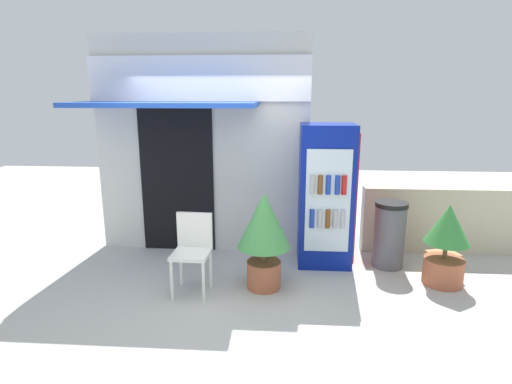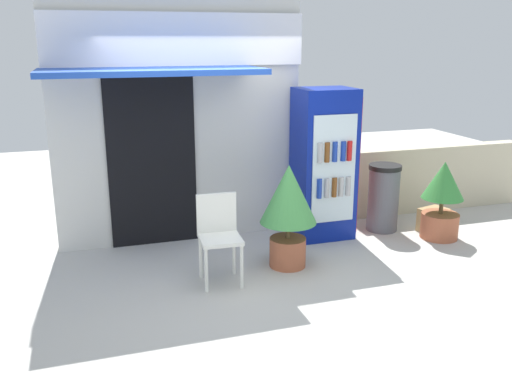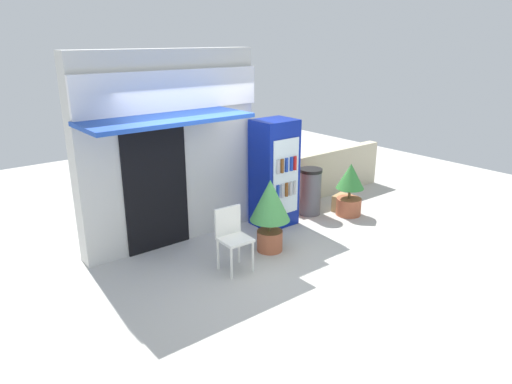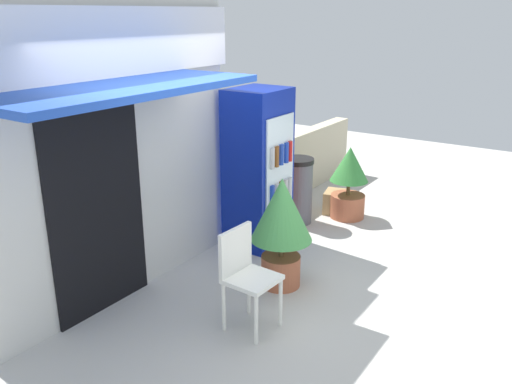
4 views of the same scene
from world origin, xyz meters
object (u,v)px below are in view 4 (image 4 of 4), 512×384
Objects in this scene: plastic_chair at (245,271)px; potted_plant_curbside at (349,179)px; cardboard_box at (334,202)px; trash_bin at (297,190)px; drink_cooler at (259,169)px; potted_plant_near_shop at (282,220)px.

plastic_chair is 0.92× the size of potted_plant_curbside.
trash_bin is at bearing 156.83° from cardboard_box.
drink_cooler is 1.14m from potted_plant_near_shop.
cardboard_box is (0.07, 0.23, -0.39)m from potted_plant_curbside.
potted_plant_near_shop is at bearing 8.69° from plastic_chair.
cardboard_box is at bearing 11.20° from plastic_chair.
plastic_chair is 0.79× the size of potted_plant_near_shop.
potted_plant_curbside is (1.39, -0.55, -0.40)m from drink_cooler.
plastic_chair reaches higher than cardboard_box.
drink_cooler is 2.05× the size of plastic_chair.
potted_plant_curbside is at bearing -107.18° from cardboard_box.
potted_plant_near_shop is 1.17× the size of potted_plant_curbside.
potted_plant_curbside is (2.17, 0.25, -0.17)m from potted_plant_near_shop.
potted_plant_near_shop reaches higher than cardboard_box.
potted_plant_near_shop is 1.81m from trash_bin.
trash_bin is (0.84, -0.05, -0.50)m from drink_cooler.
cardboard_box is (1.46, -0.32, -0.79)m from drink_cooler.
trash_bin is 2.48× the size of cardboard_box.
potted_plant_curbside is at bearing -21.52° from drink_cooler.
drink_cooler is 1.62× the size of potted_plant_near_shop.
cardboard_box is at bearing 12.11° from potted_plant_near_shop.
trash_bin is 0.73m from cardboard_box.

